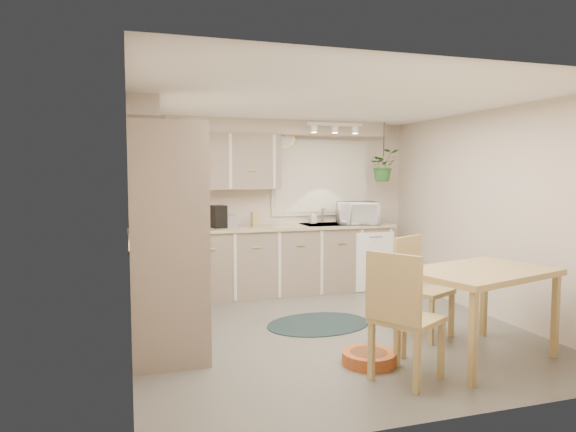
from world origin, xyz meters
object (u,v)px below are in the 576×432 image
(pet_bed, at_px, (369,358))
(microwave, at_px, (358,211))
(braided_rug, at_px, (318,324))
(chair_left, at_px, (407,315))
(dining_table, at_px, (479,314))
(chair_back, at_px, (425,288))

(pet_bed, distance_m, microwave, 3.14)
(braided_rug, bearing_deg, chair_left, -85.14)
(pet_bed, height_order, microwave, microwave)
(pet_bed, relative_size, microwave, 0.81)
(dining_table, height_order, pet_bed, dining_table)
(chair_left, bearing_deg, chair_back, 110.36)
(braided_rug, bearing_deg, microwave, 52.03)
(braided_rug, distance_m, pet_bed, 1.24)
(dining_table, distance_m, pet_bed, 1.08)
(chair_left, xyz_separation_m, braided_rug, (-0.14, 1.63, -0.52))
(chair_back, relative_size, pet_bed, 2.17)
(dining_table, bearing_deg, braided_rug, 125.94)
(chair_left, bearing_deg, dining_table, 74.47)
(chair_left, xyz_separation_m, chair_back, (0.74, 0.92, -0.02))
(microwave, bearing_deg, dining_table, -79.27)
(dining_table, xyz_separation_m, pet_bed, (-1.01, 0.15, -0.35))
(chair_left, xyz_separation_m, microwave, (1.01, 3.11, 0.61))
(chair_left, relative_size, chair_back, 1.04)
(chair_back, bearing_deg, pet_bed, 4.07)
(pet_bed, bearing_deg, microwave, 67.00)
(chair_left, height_order, microwave, microwave)
(chair_back, xyz_separation_m, braided_rug, (-0.88, 0.72, -0.50))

